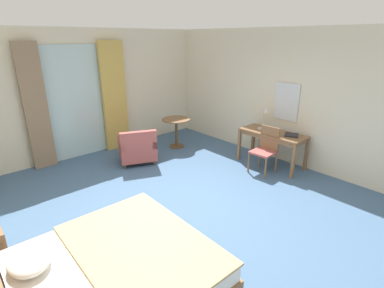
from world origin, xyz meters
TOP-DOWN VIEW (x-y plane):
  - ground at (0.00, 0.00)m, footprint 6.44×7.28m
  - wall_back at (0.00, 3.38)m, footprint 6.04×0.12m
  - wall_right at (2.96, 0.00)m, footprint 0.12×6.88m
  - balcony_glass_door at (-0.32, 3.30)m, footprint 1.29×0.02m
  - curtain_panel_left at (-1.18, 3.20)m, footprint 0.44×0.10m
  - curtain_panel_right at (0.54, 3.20)m, footprint 0.59×0.10m
  - bed at (-1.73, -0.84)m, footprint 1.99×1.93m
  - writing_desk at (2.48, 0.04)m, footprint 0.63×1.38m
  - desk_chair at (2.12, -0.06)m, footprint 0.47×0.46m
  - desk_lamp at (2.58, 0.35)m, footprint 0.28×0.17m
  - closed_book at (2.55, -0.34)m, footprint 0.32×0.33m
  - armchair_by_window at (0.40, 2.04)m, footprint 0.97×0.94m
  - round_cafe_table at (1.67, 2.27)m, footprint 0.69×0.69m
  - wall_mirror at (2.88, 0.04)m, footprint 0.02×0.55m

SIDE VIEW (x-z plane):
  - ground at x=0.00m, z-range -0.10..0.00m
  - bed at x=-1.73m, z-range -0.27..0.80m
  - armchair_by_window at x=0.40m, z-range -0.07..0.72m
  - desk_chair at x=2.12m, z-range 0.05..0.98m
  - round_cafe_table at x=1.67m, z-range 0.17..0.90m
  - writing_desk at x=2.48m, z-range 0.28..1.02m
  - closed_book at x=2.55m, z-range 0.74..0.78m
  - desk_lamp at x=2.58m, z-range 0.84..1.33m
  - balcony_glass_door at x=-0.32m, z-range 0.00..2.47m
  - curtain_panel_left at x=-1.18m, z-range 0.00..2.55m
  - curtain_panel_right at x=0.54m, z-range 0.00..2.55m
  - wall_mirror at x=2.88m, z-range 0.93..1.72m
  - wall_back at x=0.00m, z-range 0.00..2.81m
  - wall_right at x=2.96m, z-range 0.00..2.81m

